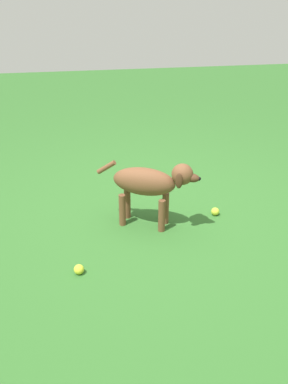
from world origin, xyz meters
name	(u,v)px	position (x,y,z in m)	size (l,w,h in m)	color
ground	(160,217)	(0.00, 0.00, 0.00)	(14.00, 14.00, 0.00)	#2D6026
dog	(150,183)	(-0.10, 0.11, 0.36)	(0.43, 0.73, 0.54)	brown
tennis_ball_0	(168,181)	(0.60, -0.22, 0.03)	(0.07, 0.07, 0.07)	#D6E33E
tennis_ball_1	(215,211)	(-0.06, -0.45, 0.03)	(0.07, 0.07, 0.07)	#C5D135
tennis_ball_2	(79,269)	(-0.62, 0.69, 0.03)	(0.07, 0.07, 0.07)	yellow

